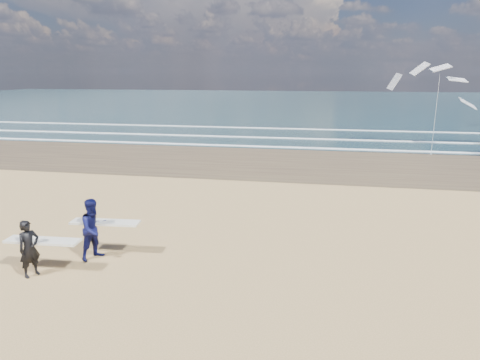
# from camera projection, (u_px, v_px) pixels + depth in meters

# --- Properties ---
(ocean) EXTENTS (220.00, 100.00, 0.02)m
(ocean) POSITION_uv_depth(u_px,v_px,m) (392.00, 104.00, 77.41)
(ocean) COLOR #1B363D
(ocean) RESTS_ON ground
(foam_breakers) EXTENTS (220.00, 11.70, 0.05)m
(foam_breakers) POSITION_uv_depth(u_px,v_px,m) (474.00, 142.00, 35.57)
(foam_breakers) COLOR white
(foam_breakers) RESTS_ON ground
(surfer_near) EXTENTS (2.23, 1.03, 1.69)m
(surfer_near) POSITION_uv_depth(u_px,v_px,m) (31.00, 247.00, 12.30)
(surfer_near) COLOR black
(surfer_near) RESTS_ON ground
(surfer_far) EXTENTS (2.23, 1.29, 1.96)m
(surfer_far) POSITION_uv_depth(u_px,v_px,m) (95.00, 229.00, 13.42)
(surfer_far) COLOR #0B0D3E
(surfer_far) RESTS_ON ground
(kite_1) EXTENTS (6.86, 4.85, 7.37)m
(kite_1) POSITION_uv_depth(u_px,v_px,m) (438.00, 91.00, 32.07)
(kite_1) COLOR slate
(kite_1) RESTS_ON ground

